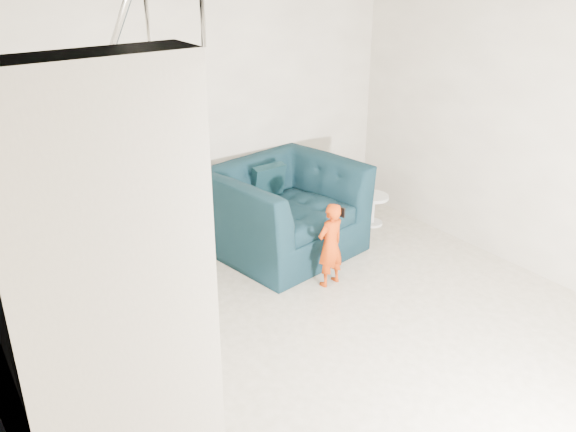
% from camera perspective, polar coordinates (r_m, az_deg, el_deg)
% --- Properties ---
extents(floor, '(5.50, 5.50, 0.00)m').
position_cam_1_polar(floor, '(5.10, 6.61, -13.73)').
color(floor, gray).
rests_on(floor, ground).
extents(ceiling, '(5.50, 5.50, 0.00)m').
position_cam_1_polar(ceiling, '(4.07, 8.48, 18.02)').
color(ceiling, silver).
rests_on(ceiling, back_wall).
extents(back_wall, '(5.00, 0.00, 5.00)m').
position_cam_1_polar(back_wall, '(6.57, -9.00, 8.19)').
color(back_wall, '#A19483').
rests_on(back_wall, floor).
extents(right_wall, '(0.00, 5.50, 5.50)m').
position_cam_1_polar(right_wall, '(6.29, 24.65, 5.56)').
color(right_wall, '#A19483').
rests_on(right_wall, floor).
extents(armchair, '(1.67, 1.51, 0.97)m').
position_cam_1_polar(armchair, '(6.59, -0.31, 0.55)').
color(armchair, black).
rests_on(armchair, floor).
extents(toddler, '(0.34, 0.25, 0.87)m').
position_cam_1_polar(toddler, '(5.96, 3.98, -2.71)').
color(toddler, '#951904').
rests_on(toddler, floor).
extents(side_table, '(0.37, 0.37, 0.37)m').
position_cam_1_polar(side_table, '(7.40, 7.92, 1.05)').
color(side_table, silver).
rests_on(side_table, floor).
extents(staircase, '(1.02, 3.03, 3.62)m').
position_cam_1_polar(staircase, '(4.18, -19.53, -8.68)').
color(staircase, '#ADA089').
rests_on(staircase, floor).
extents(cushion, '(0.38, 0.18, 0.38)m').
position_cam_1_polar(cushion, '(6.73, -1.89, 3.32)').
color(cushion, black).
rests_on(cushion, armchair).
extents(throw, '(0.05, 0.46, 0.51)m').
position_cam_1_polar(throw, '(6.22, -4.82, 0.22)').
color(throw, black).
rests_on(throw, armchair).
extents(phone, '(0.03, 0.05, 0.10)m').
position_cam_1_polar(phone, '(5.88, 5.14, 0.33)').
color(phone, black).
rests_on(phone, toddler).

